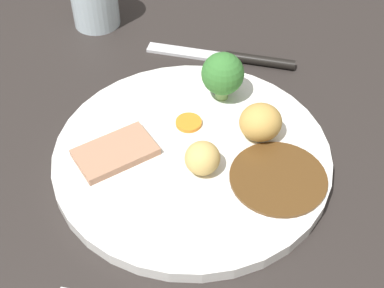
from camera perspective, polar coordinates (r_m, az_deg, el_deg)
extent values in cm
cube|color=#2B2623|center=(56.36, 1.59, -1.64)|extent=(120.00, 84.00, 3.60)
cylinder|color=white|center=(53.27, 0.00, -1.27)|extent=(27.86, 27.86, 1.40)
cylinder|color=#563819|center=(50.88, 9.30, -3.63)|extent=(9.34, 9.34, 0.30)
cube|color=tan|center=(52.65, -8.28, -0.88)|extent=(8.57, 8.94, 0.80)
ellipsoid|color=#D8B260|center=(49.97, 1.20, -1.53)|extent=(4.09, 4.00, 3.15)
ellipsoid|color=tan|center=(53.42, 7.42, 2.36)|extent=(5.31, 5.45, 3.77)
cylinder|color=orange|center=(55.33, -0.36, 2.32)|extent=(2.75, 2.75, 0.43)
cylinder|color=#8CB766|center=(58.28, 3.24, 5.73)|extent=(1.46, 1.46, 1.63)
sphere|color=#387A33|center=(56.74, 3.34, 7.60)|extent=(4.63, 4.63, 4.63)
cylinder|color=black|center=(65.72, 7.35, 8.95)|extent=(2.03, 8.58, 1.20)
cube|color=silver|center=(67.12, -0.39, 9.82)|extent=(2.72, 10.62, 0.40)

